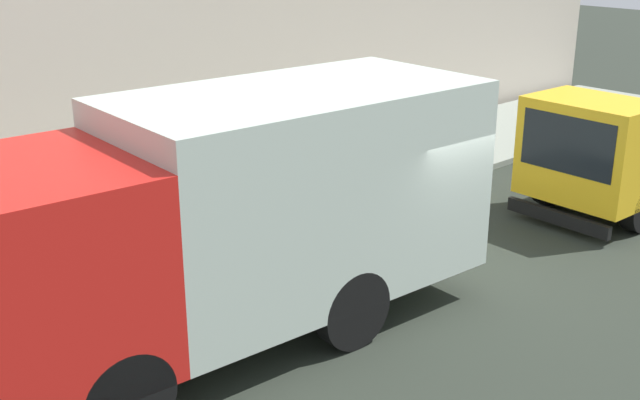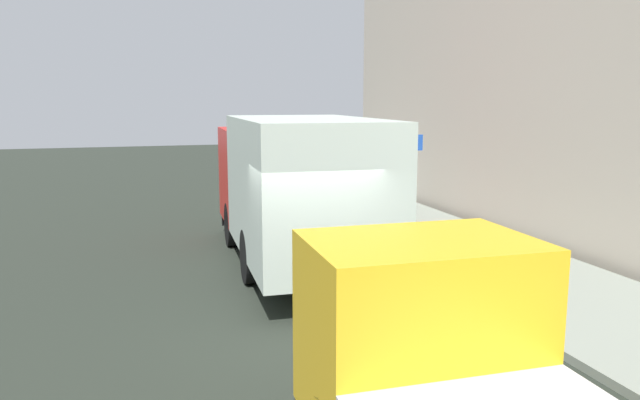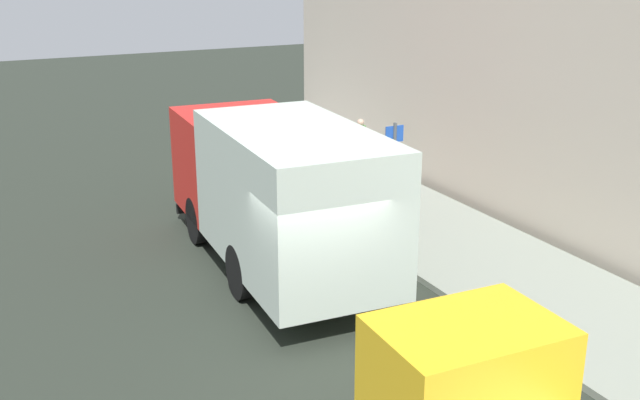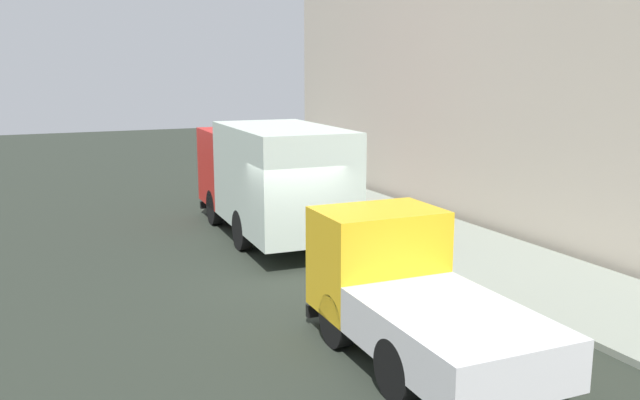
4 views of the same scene
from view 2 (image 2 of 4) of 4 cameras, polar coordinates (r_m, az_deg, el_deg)
name	(u,v)px [view 2 (image 2 of 4)]	position (r m, az deg, el deg)	size (l,w,h in m)	color
ground	(307,321)	(10.16, -1.22, -11.34)	(80.00, 80.00, 0.00)	#272D25
sidewalk	(552,290)	(12.30, 21.02, -7.92)	(3.61, 30.00, 0.13)	gray
large_utility_truck	(294,184)	(13.09, -2.43, 1.53)	(2.93, 7.56, 3.25)	red
pedestrian_walking	(361,189)	(17.55, 3.87, 1.03)	(0.54, 0.54, 1.73)	brown
pedestrian_standing	(400,181)	(19.60, 7.52, 1.76)	(0.40, 0.40, 1.65)	black
pedestrian_third	(377,187)	(17.76, 5.43, 1.21)	(0.43, 0.43, 1.78)	black
traffic_cone_orange	(348,204)	(18.55, 2.66, -0.37)	(0.44, 0.44, 0.62)	orange
street_sign_post	(413,182)	(13.95, 8.76, 1.71)	(0.44, 0.08, 2.76)	#4C5156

